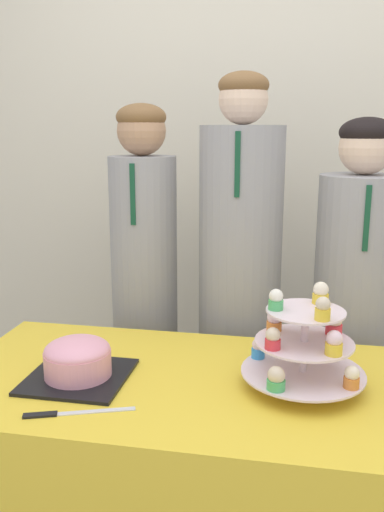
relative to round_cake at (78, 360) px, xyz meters
name	(u,v)px	position (x,y,z in m)	size (l,w,h in m)	color
wall_back	(259,151)	(0.41, 1.30, 0.53)	(9.00, 0.06, 2.70)	beige
table	(221,500)	(0.41, 0.05, -0.44)	(1.57, 0.71, 0.76)	yellow
round_cake	(78,360)	(0.00, 0.00, 0.00)	(0.28, 0.28, 0.12)	black
cake_knife	(61,414)	(0.03, -0.20, -0.05)	(0.27, 0.11, 0.01)	silver
cupcake_stand	(304,343)	(0.63, 0.06, 0.07)	(0.34, 0.34, 0.28)	silver
student_0	(145,308)	(0.01, 0.66, -0.07)	(0.26, 0.26, 1.55)	#939399
student_1	(239,307)	(0.39, 0.66, -0.04)	(0.31, 0.32, 1.65)	#939399
student_2	(353,333)	(0.82, 0.66, -0.11)	(0.31, 0.31, 1.50)	#939399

